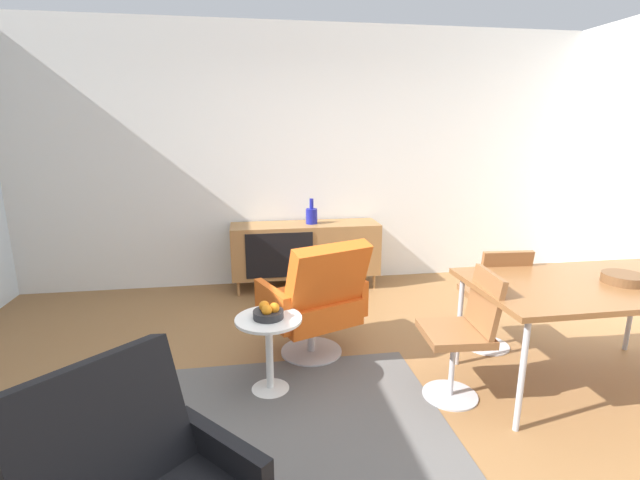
% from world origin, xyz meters
% --- Properties ---
extents(ground_plane, '(8.32, 8.32, 0.00)m').
position_xyz_m(ground_plane, '(0.00, 0.00, 0.00)').
color(ground_plane, olive).
extents(wall_back, '(6.80, 0.12, 2.80)m').
position_xyz_m(wall_back, '(0.00, 2.60, 1.40)').
color(wall_back, silver).
rests_on(wall_back, ground_plane).
extents(sideboard, '(1.60, 0.45, 0.72)m').
position_xyz_m(sideboard, '(-0.09, 2.30, 0.44)').
color(sideboard, olive).
rests_on(sideboard, ground_plane).
extents(vase_cobalt, '(0.12, 0.12, 0.27)m').
position_xyz_m(vase_cobalt, '(-0.02, 2.30, 0.81)').
color(vase_cobalt, navy).
rests_on(vase_cobalt, sideboard).
extents(dining_table, '(1.60, 0.90, 0.74)m').
position_xyz_m(dining_table, '(1.53, 0.04, 0.70)').
color(dining_table, brown).
rests_on(dining_table, ground_plane).
extents(wooden_bowl_on_table, '(0.26, 0.26, 0.06)m').
position_xyz_m(wooden_bowl_on_table, '(1.72, 0.00, 0.77)').
color(wooden_bowl_on_table, brown).
rests_on(wooden_bowl_on_table, dining_table).
extents(dining_chair_back_left, '(0.43, 0.45, 0.86)m').
position_xyz_m(dining_chair_back_left, '(1.18, 0.59, 0.47)').
color(dining_chair_back_left, brown).
rests_on(dining_chair_back_left, ground_plane).
extents(dining_chair_near_window, '(0.45, 0.43, 0.86)m').
position_xyz_m(dining_chair_near_window, '(0.64, 0.03, 0.47)').
color(dining_chair_near_window, brown).
rests_on(dining_chair_near_window, ground_plane).
extents(lounge_chair_red, '(0.86, 0.83, 0.95)m').
position_xyz_m(lounge_chair_red, '(-0.21, 0.71, 0.47)').
color(lounge_chair_red, '#D85919').
rests_on(lounge_chair_red, ground_plane).
extents(side_table_round, '(0.44, 0.44, 0.52)m').
position_xyz_m(side_table_round, '(-0.59, 0.31, 0.32)').
color(side_table_round, white).
rests_on(side_table_round, ground_plane).
extents(fruit_bowl, '(0.20, 0.20, 0.11)m').
position_xyz_m(fruit_bowl, '(-0.59, 0.31, 0.56)').
color(fruit_bowl, '#262628').
rests_on(fruit_bowl, side_table_round).
extents(area_rug, '(2.20, 1.70, 0.01)m').
position_xyz_m(area_rug, '(-0.65, -0.19, 0.00)').
color(area_rug, '#595654').
rests_on(area_rug, ground_plane).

